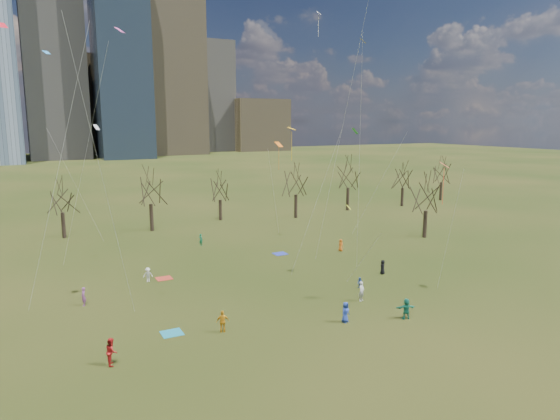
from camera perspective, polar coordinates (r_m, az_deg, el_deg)
name	(u,v)px	position (r m, az deg, el deg)	size (l,w,h in m)	color
ground	(345,312)	(43.81, 7.39, -11.53)	(500.00, 500.00, 0.00)	black
downtown_skyline	(67,68)	(245.92, -23.17, 14.67)	(212.50, 78.00, 118.00)	slate
bare_tree_row	(201,189)	(74.97, -8.98, 2.33)	(113.04, 29.80, 9.50)	black
blanket_teal	(172,333)	(40.41, -12.26, -13.59)	(1.60, 1.50, 0.03)	teal
blanket_navy	(280,254)	(61.64, 0.01, -5.01)	(1.60, 1.50, 0.03)	#2332A7
blanket_crimson	(164,278)	(53.61, -13.11, -7.62)	(1.60, 1.50, 0.03)	#B53524
person_0	(345,312)	(41.54, 7.49, -11.51)	(0.83, 0.54, 1.70)	#2641A7
person_1	(362,291)	(46.38, 9.30, -9.14)	(0.67, 0.44, 1.83)	silver
person_2	(112,351)	(36.40, -18.70, -15.06)	(0.92, 0.71, 1.89)	#B21919
person_4	(223,321)	(39.64, -6.56, -12.54)	(1.03, 0.43, 1.75)	orange
person_5	(406,309)	(43.12, 14.22, -10.88)	(1.63, 0.52, 1.76)	#1C7E66
person_6	(383,267)	(54.62, 11.65, -6.40)	(0.75, 0.49, 1.54)	black
person_7	(83,297)	(47.94, -21.55, -9.18)	(0.61, 0.40, 1.68)	#9D4E9C
person_8	(360,283)	(49.73, 9.11, -8.24)	(0.53, 0.42, 1.10)	#274AA9
person_9	(148,275)	(52.81, -14.86, -7.15)	(0.95, 0.55, 1.47)	white
person_12	(341,245)	(63.20, 6.96, -4.01)	(0.75, 0.48, 1.53)	orange
person_13	(201,240)	(66.32, -9.04, -3.37)	(0.58, 0.38, 1.58)	#1A754C
kites_airborne	(268,170)	(48.19, -1.33, 4.54)	(42.01, 37.57, 25.54)	gold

